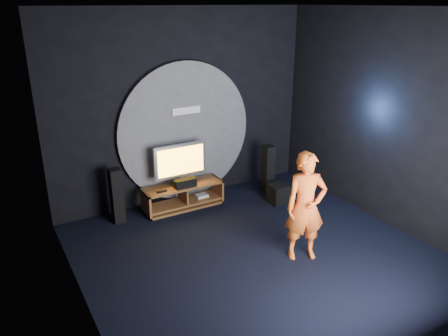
{
  "coord_description": "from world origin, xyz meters",
  "views": [
    {
      "loc": [
        -3.26,
        -4.63,
        3.56
      ],
      "look_at": [
        0.02,
        1.05,
        1.05
      ],
      "focal_mm": 35.0,
      "sensor_mm": 36.0,
      "label": 1
    }
  ],
  "objects_px": {
    "media_console": "(184,197)",
    "tower_speaker_left": "(117,196)",
    "subwoofer": "(278,194)",
    "player": "(306,207)",
    "tower_speaker_right": "(268,169)",
    "tv": "(180,162)"
  },
  "relations": [
    {
      "from": "subwoofer",
      "to": "player",
      "type": "relative_size",
      "value": 0.22
    },
    {
      "from": "media_console",
      "to": "tower_speaker_left",
      "type": "relative_size",
      "value": 1.52
    },
    {
      "from": "tower_speaker_right",
      "to": "player",
      "type": "relative_size",
      "value": 0.59
    },
    {
      "from": "media_console",
      "to": "player",
      "type": "xyz_separation_m",
      "value": [
        0.83,
        -2.4,
        0.62
      ]
    },
    {
      "from": "media_console",
      "to": "subwoofer",
      "type": "height_order",
      "value": "media_console"
    },
    {
      "from": "tower_speaker_left",
      "to": "player",
      "type": "distance_m",
      "value": 3.2
    },
    {
      "from": "tower_speaker_right",
      "to": "media_console",
      "type": "bearing_deg",
      "value": 173.26
    },
    {
      "from": "tv",
      "to": "player",
      "type": "relative_size",
      "value": 0.61
    },
    {
      "from": "tower_speaker_left",
      "to": "player",
      "type": "bearing_deg",
      "value": -50.27
    },
    {
      "from": "tower_speaker_right",
      "to": "subwoofer",
      "type": "bearing_deg",
      "value": -102.33
    },
    {
      "from": "media_console",
      "to": "tv",
      "type": "distance_m",
      "value": 0.67
    },
    {
      "from": "tv",
      "to": "player",
      "type": "height_order",
      "value": "player"
    },
    {
      "from": "tv",
      "to": "player",
      "type": "bearing_deg",
      "value": -71.33
    },
    {
      "from": "tower_speaker_left",
      "to": "tv",
      "type": "bearing_deg",
      "value": 0.73
    },
    {
      "from": "tv",
      "to": "tower_speaker_left",
      "type": "xyz_separation_m",
      "value": [
        -1.2,
        -0.02,
        -0.38
      ]
    },
    {
      "from": "media_console",
      "to": "tv",
      "type": "bearing_deg",
      "value": 95.78
    },
    {
      "from": "tv",
      "to": "tower_speaker_right",
      "type": "height_order",
      "value": "tv"
    },
    {
      "from": "tv",
      "to": "tower_speaker_left",
      "type": "distance_m",
      "value": 1.26
    },
    {
      "from": "tower_speaker_right",
      "to": "tower_speaker_left",
      "type": "bearing_deg",
      "value": 175.01
    },
    {
      "from": "media_console",
      "to": "tower_speaker_right",
      "type": "distance_m",
      "value": 1.77
    },
    {
      "from": "subwoofer",
      "to": "media_console",
      "type": "bearing_deg",
      "value": 156.49
    },
    {
      "from": "media_console",
      "to": "subwoofer",
      "type": "bearing_deg",
      "value": -23.51
    }
  ]
}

